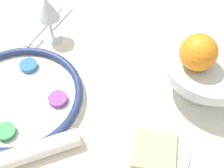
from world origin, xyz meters
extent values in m
cube|color=silver|center=(0.00, 0.00, 0.36)|extent=(1.40, 0.96, 0.73)
cylinder|color=silver|center=(-0.14, -0.02, 0.73)|extent=(0.33, 0.33, 0.01)
torus|color=navy|center=(-0.14, -0.02, 0.75)|extent=(0.33, 0.33, 0.02)
cylinder|color=#844299|center=(-0.04, -0.02, 0.75)|extent=(0.05, 0.05, 0.01)
cylinder|color=#2D6BB7|center=(-0.14, 0.08, 0.75)|extent=(0.05, 0.05, 0.01)
cylinder|color=#33934C|center=(-0.14, -0.13, 0.75)|extent=(0.05, 0.05, 0.01)
cylinder|color=silver|center=(-0.11, 0.21, 0.73)|extent=(0.06, 0.06, 0.00)
cylinder|color=silver|center=(-0.11, 0.21, 0.77)|extent=(0.01, 0.01, 0.08)
cone|color=silver|center=(-0.11, 0.21, 0.84)|extent=(0.07, 0.07, 0.07)
cylinder|color=silver|center=(0.32, 0.06, 0.73)|extent=(0.12, 0.12, 0.01)
cylinder|color=silver|center=(0.32, 0.06, 0.77)|extent=(0.03, 0.03, 0.07)
cylinder|color=silver|center=(0.32, 0.06, 0.82)|extent=(0.23, 0.23, 0.03)
sphere|color=orange|center=(0.28, 0.04, 0.88)|extent=(0.09, 0.09, 0.09)
cylinder|color=silver|center=(0.20, -0.14, 0.73)|extent=(0.16, 0.16, 0.01)
cube|color=#D1B784|center=(0.20, -0.14, 0.74)|extent=(0.10, 0.10, 0.01)
cylinder|color=white|center=(-0.05, -0.16, 0.75)|extent=(0.18, 0.12, 0.04)
cube|color=silver|center=(-0.15, 0.26, 0.73)|extent=(0.08, 0.19, 0.01)
cube|color=silver|center=(-0.12, 0.26, 0.73)|extent=(0.09, 0.19, 0.01)
camera|label=1|loc=(0.14, -0.45, 1.38)|focal=50.00mm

